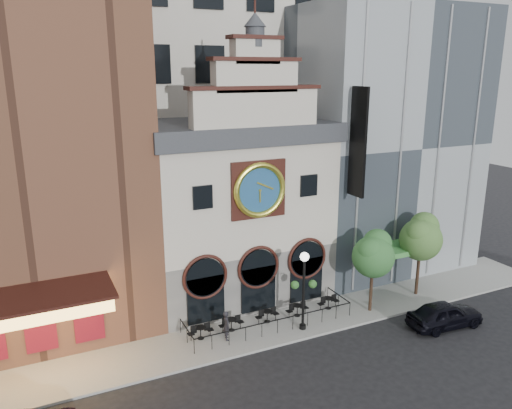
{
  "coord_description": "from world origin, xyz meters",
  "views": [
    {
      "loc": [
        -12.83,
        -22.83,
        15.64
      ],
      "look_at": [
        0.82,
        6.0,
        6.99
      ],
      "focal_mm": 35.0,
      "sensor_mm": 36.0,
      "label": 1
    }
  ],
  "objects": [
    {
      "name": "sidewalk",
      "position": [
        0.0,
        2.5,
        0.07
      ],
      "size": [
        44.0,
        5.0,
        0.15
      ],
      "primitive_type": "cube",
      "color": "gray",
      "rests_on": "ground"
    },
    {
      "name": "tree_left",
      "position": [
        7.0,
        1.26,
        4.18
      ],
      "size": [
        2.85,
        2.75,
        5.49
      ],
      "color": "#382619",
      "rests_on": "sidewalk"
    },
    {
      "name": "bistro_3",
      "position": [
        2.19,
        2.62,
        0.61
      ],
      "size": [
        1.58,
        0.68,
        0.9
      ],
      "color": "black",
      "rests_on": "sidewalk"
    },
    {
      "name": "bistro_2",
      "position": [
        0.06,
        2.73,
        0.61
      ],
      "size": [
        1.58,
        0.68,
        0.9
      ],
      "color": "black",
      "rests_on": "sidewalk"
    },
    {
      "name": "car_right",
      "position": [
        9.98,
        -2.31,
        0.84
      ],
      "size": [
        5.04,
        2.35,
        1.67
      ],
      "primitive_type": "imported",
      "rotation": [
        0.0,
        0.0,
        1.49
      ],
      "color": "black",
      "rests_on": "ground"
    },
    {
      "name": "bistro_0",
      "position": [
        -4.43,
        2.6,
        0.61
      ],
      "size": [
        1.58,
        0.68,
        0.9
      ],
      "color": "black",
      "rests_on": "sidewalk"
    },
    {
      "name": "tree_right",
      "position": [
        11.6,
        1.92,
        4.47
      ],
      "size": [
        3.06,
        2.95,
        5.9
      ],
      "color": "#382619",
      "rests_on": "sidewalk"
    },
    {
      "name": "bistro_1",
      "position": [
        -2.41,
        2.7,
        0.61
      ],
      "size": [
        1.58,
        0.68,
        0.9
      ],
      "color": "black",
      "rests_on": "sidewalk"
    },
    {
      "name": "theater_building",
      "position": [
        -13.0,
        9.96,
        12.6
      ],
      "size": [
        14.0,
        15.6,
        25.0
      ],
      "color": "brown",
      "rests_on": "ground"
    },
    {
      "name": "clock_building",
      "position": [
        0.0,
        7.82,
        6.69
      ],
      "size": [
        12.6,
        8.78,
        18.65
      ],
      "color": "#605E5B",
      "rests_on": "ground"
    },
    {
      "name": "cafe_railing",
      "position": [
        0.0,
        2.5,
        0.6
      ],
      "size": [
        10.6,
        2.6,
        0.9
      ],
      "primitive_type": null,
      "color": "black",
      "rests_on": "sidewalk"
    },
    {
      "name": "lamppost",
      "position": [
        1.66,
        1.02,
        3.25
      ],
      "size": [
        1.55,
        0.86,
        5.02
      ],
      "rotation": [
        0.0,
        0.0,
        -0.32
      ],
      "color": "black",
      "rests_on": "sidewalk"
    },
    {
      "name": "pedestrian",
      "position": [
        -3.05,
        1.87,
        1.06
      ],
      "size": [
        0.53,
        0.72,
        1.82
      ],
      "primitive_type": "imported",
      "rotation": [
        0.0,
        0.0,
        1.42
      ],
      "color": "black",
      "rests_on": "sidewalk"
    },
    {
      "name": "ground",
      "position": [
        0.0,
        0.0,
        0.0
      ],
      "size": [
        120.0,
        120.0,
        0.0
      ],
      "primitive_type": "plane",
      "color": "black",
      "rests_on": "ground"
    },
    {
      "name": "retail_building",
      "position": [
        12.99,
        9.99,
        10.14
      ],
      "size": [
        14.0,
        14.4,
        20.0
      ],
      "color": "gray",
      "rests_on": "ground"
    },
    {
      "name": "office_tower",
      "position": [
        0.0,
        20.0,
        20.0
      ],
      "size": [
        20.0,
        16.0,
        40.0
      ],
      "primitive_type": "cube",
      "color": "beige",
      "rests_on": "ground"
    },
    {
      "name": "bistro_4",
      "position": [
        4.59,
        2.63,
        0.61
      ],
      "size": [
        1.58,
        0.68,
        0.9
      ],
      "color": "black",
      "rests_on": "sidewalk"
    }
  ]
}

